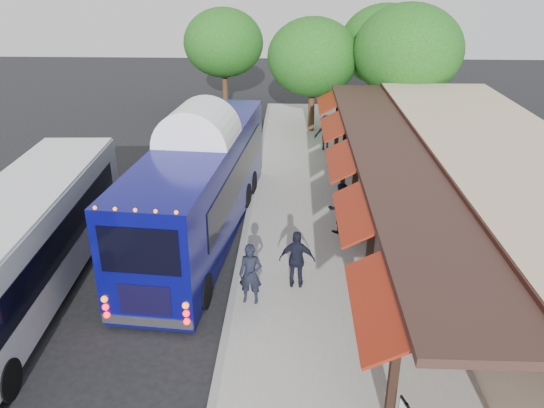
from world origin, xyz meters
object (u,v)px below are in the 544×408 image
(ped_d, at_px, (326,133))
(city_bus, at_px, (21,244))
(coach_bus, at_px, (201,181))
(ped_b, at_px, (340,208))
(ped_a, at_px, (251,274))
(ped_c, at_px, (297,259))

(ped_d, bearing_deg, city_bus, 62.77)
(coach_bus, xyz_separation_m, city_bus, (-4.41, -4.18, -0.32))
(city_bus, relative_size, ped_b, 6.30)
(ped_a, relative_size, ped_c, 0.99)
(coach_bus, height_order, ped_b, coach_bus)
(ped_c, bearing_deg, ped_a, 37.61)
(city_bus, relative_size, ped_d, 6.41)
(ped_c, distance_m, ped_d, 13.01)
(ped_c, bearing_deg, coach_bus, -42.81)
(ped_a, bearing_deg, ped_d, 84.52)
(ped_c, bearing_deg, ped_b, -108.56)
(ped_c, relative_size, ped_d, 0.99)
(ped_b, bearing_deg, ped_a, 37.12)
(coach_bus, relative_size, ped_b, 6.50)
(ped_c, bearing_deg, ped_d, -92.55)
(ped_b, distance_m, ped_d, 9.31)
(ped_a, bearing_deg, ped_b, 63.95)
(coach_bus, distance_m, city_bus, 6.09)
(coach_bus, distance_m, ped_d, 10.58)
(coach_bus, height_order, ped_a, coach_bus)
(ped_c, height_order, ped_d, ped_d)
(ped_a, bearing_deg, ped_c, 39.50)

